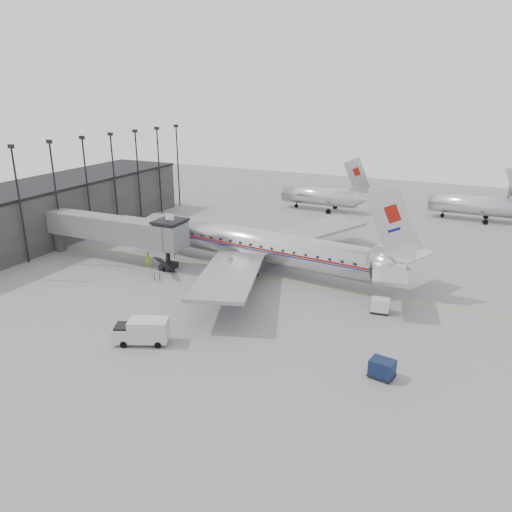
{
  "coord_description": "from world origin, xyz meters",
  "views": [
    {
      "loc": [
        25.74,
        -45.45,
        22.01
      ],
      "look_at": [
        2.55,
        4.38,
        3.2
      ],
      "focal_mm": 35.0,
      "sensor_mm": 36.0,
      "label": 1
    }
  ],
  "objects": [
    {
      "name": "distant_aircraft_near",
      "position": [
        -1.79,
        42.0,
        2.73
      ],
      "size": [
        16.39,
        3.2,
        10.26
      ],
      "color": "silver",
      "rests_on": "ground"
    },
    {
      "name": "terminal",
      "position": [
        -34.0,
        10.0,
        4.0
      ],
      "size": [
        12.0,
        46.0,
        8.0
      ],
      "primitive_type": "cube",
      "color": "#363431",
      "rests_on": "ground"
    },
    {
      "name": "ramp_worker",
      "position": [
        -12.0,
        3.0,
        0.94
      ],
      "size": [
        0.75,
        0.56,
        1.89
      ],
      "primitive_type": "imported",
      "rotation": [
        0.0,
        0.0,
        0.16
      ],
      "color": "#8DC216",
      "rests_on": "ground"
    },
    {
      "name": "baggage_cart_white",
      "position": [
        17.64,
        2.0,
        0.8
      ],
      "size": [
        2.06,
        1.67,
        1.5
      ],
      "rotation": [
        0.0,
        0.0,
        0.12
      ],
      "color": "silver",
      "rests_on": "ground"
    },
    {
      "name": "ground",
      "position": [
        0.0,
        0.0,
        0.0
      ],
      "size": [
        160.0,
        160.0,
        0.0
      ],
      "primitive_type": "plane",
      "color": "slate",
      "rests_on": "ground"
    },
    {
      "name": "baggage_cart_navy",
      "position": [
        20.26,
        -10.0,
        0.82
      ],
      "size": [
        2.19,
        1.81,
        1.54
      ],
      "rotation": [
        0.0,
        0.0,
        -0.17
      ],
      "color": "#0E1939",
      "rests_on": "ground"
    },
    {
      "name": "jet_bridge",
      "position": [
        -16.66,
        3.67,
        4.18
      ],
      "size": [
        21.0,
        6.2,
        7.1
      ],
      "color": "slate",
      "rests_on": "ground"
    },
    {
      "name": "distant_aircraft_mid",
      "position": [
        24.21,
        46.0,
        2.73
      ],
      "size": [
        16.39,
        3.2,
        10.26
      ],
      "color": "silver",
      "rests_on": "ground"
    },
    {
      "name": "floodlight_masts",
      "position": [
        -27.5,
        13.0,
        8.36
      ],
      "size": [
        0.9,
        42.25,
        15.25
      ],
      "color": "black",
      "rests_on": "ground"
    },
    {
      "name": "service_van",
      "position": [
        -0.45,
        -13.47,
        1.21
      ],
      "size": [
        5.23,
        3.7,
        2.3
      ],
      "rotation": [
        0.0,
        0.0,
        0.42
      ],
      "color": "#B9BABB",
      "rests_on": "ground"
    },
    {
      "name": "airliner",
      "position": [
        0.79,
        8.39,
        3.18
      ],
      "size": [
        39.98,
        36.87,
        12.66
      ],
      "rotation": [
        0.0,
        0.0,
        -0.11
      ],
      "color": "silver",
      "rests_on": "ground"
    },
    {
      "name": "apron_line",
      "position": [
        3.0,
        6.0,
        0.01
      ],
      "size": [
        60.0,
        0.15,
        0.01
      ],
      "primitive_type": "cube",
      "rotation": [
        0.0,
        0.0,
        1.57
      ],
      "color": "gold",
      "rests_on": "ground"
    }
  ]
}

